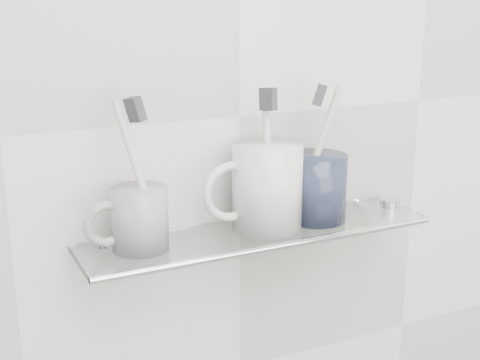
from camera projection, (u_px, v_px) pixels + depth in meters
wall_back at (239, 116)px, 0.94m from camera, size 2.50×0.00×2.50m
shelf_glass at (259, 233)px, 0.93m from camera, size 0.50×0.12×0.01m
shelf_rail at (279, 246)px, 0.88m from camera, size 0.50×0.01×0.01m
bracket_left at (101, 254)px, 0.88m from camera, size 0.02×0.03×0.02m
bracket_right at (363, 210)px, 1.06m from camera, size 0.02×0.03×0.02m
mug_left at (140, 219)px, 0.85m from camera, size 0.10×0.10×0.08m
mug_left_handle at (107, 224)px, 0.83m from camera, size 0.06×0.01×0.06m
toothbrush_left at (138, 173)px, 0.83m from camera, size 0.06×0.03×0.19m
bristles_left at (135, 109)px, 0.81m from camera, size 0.03×0.03×0.03m
mug_center at (267, 187)px, 0.92m from camera, size 0.12×0.12×0.12m
mug_center_handle at (231, 192)px, 0.90m from camera, size 0.08×0.01×0.08m
toothbrush_center at (267, 158)px, 0.91m from camera, size 0.01×0.03×0.19m
bristles_center at (268, 99)px, 0.89m from camera, size 0.02×0.03×0.03m
mug_right at (317, 188)px, 0.96m from camera, size 0.09×0.09×0.10m
mug_right_handle at (287, 192)px, 0.93m from camera, size 0.07×0.01×0.07m
toothbrush_right at (318, 152)px, 0.94m from camera, size 0.07×0.02×0.18m
bristles_right at (320, 95)px, 0.92m from camera, size 0.03×0.03×0.04m
chrome_cap at (390, 203)px, 1.02m from camera, size 0.03×0.03×0.01m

